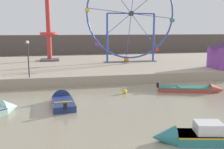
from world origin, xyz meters
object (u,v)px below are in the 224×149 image
mooring_buoy_orange (125,91)px  ferris_wheel_blue_frame (131,15)px  motorboat_navy_blue (62,101)px  motorboat_faded_red (196,89)px  drop_tower_red_tower (48,24)px  motorboat_teal_painted (201,136)px  promenade_lamp_near (28,53)px

mooring_buoy_orange → ferris_wheel_blue_frame: bearing=72.3°
motorboat_navy_blue → mooring_buoy_orange: (5.51, 2.09, -0.03)m
motorboat_faded_red → drop_tower_red_tower: bearing=143.1°
motorboat_faded_red → drop_tower_red_tower: drop_tower_red_tower is taller
motorboat_faded_red → mooring_buoy_orange: motorboat_faded_red is taller
motorboat_faded_red → ferris_wheel_blue_frame: ferris_wheel_blue_frame is taller
motorboat_teal_painted → mooring_buoy_orange: size_ratio=13.20×
drop_tower_red_tower → promenade_lamp_near: (-1.48, -13.49, -3.12)m
motorboat_teal_painted → motorboat_faded_red: 11.06m
motorboat_navy_blue → promenade_lamp_near: 7.90m
drop_tower_red_tower → motorboat_faded_red: bearing=-53.3°
motorboat_teal_painted → promenade_lamp_near: promenade_lamp_near is taller
mooring_buoy_orange → motorboat_navy_blue: bearing=-159.2°
motorboat_teal_painted → drop_tower_red_tower: drop_tower_red_tower is taller
motorboat_navy_blue → motorboat_faded_red: size_ratio=0.68×
motorboat_faded_red → drop_tower_red_tower: 23.96m
motorboat_faded_red → motorboat_teal_painted: bearing=-102.2°
drop_tower_red_tower → promenade_lamp_near: drop_tower_red_tower is taller
motorboat_navy_blue → ferris_wheel_blue_frame: size_ratio=0.31×
ferris_wheel_blue_frame → promenade_lamp_near: (-13.11, -9.57, -4.28)m
motorboat_teal_painted → ferris_wheel_blue_frame: bearing=-84.5°
motorboat_teal_painted → mooring_buoy_orange: 10.41m
drop_tower_red_tower → motorboat_navy_blue: bearing=-85.3°
promenade_lamp_near → mooring_buoy_orange: promenade_lamp_near is taller
motorboat_teal_painted → promenade_lamp_near: 18.10m
drop_tower_red_tower → motorboat_teal_painted: bearing=-73.2°
motorboat_navy_blue → motorboat_teal_painted: motorboat_teal_painted is taller
motorboat_navy_blue → motorboat_faded_red: 12.26m
ferris_wheel_blue_frame → mooring_buoy_orange: bearing=-107.7°
motorboat_teal_painted → ferris_wheel_blue_frame: size_ratio=0.44×
drop_tower_red_tower → mooring_buoy_orange: 20.31m
motorboat_teal_painted → ferris_wheel_blue_frame: (3.11, 24.34, 7.34)m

